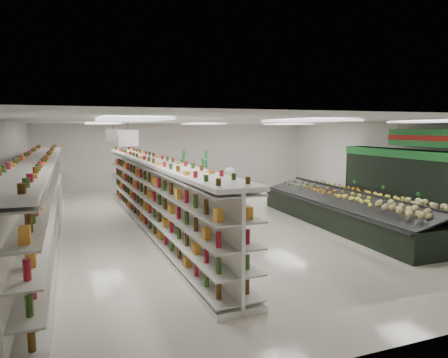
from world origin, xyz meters
name	(u,v)px	position (x,y,z in m)	size (l,w,h in m)	color
floor	(239,219)	(0.00, 0.00, 0.00)	(16.00, 16.00, 0.00)	beige
ceiling	(240,122)	(0.00, 0.00, 3.20)	(14.00, 16.00, 0.02)	white
wall_back	(179,155)	(0.00, 8.00, 1.60)	(14.00, 0.02, 3.20)	silver
wall_right	(405,164)	(7.00, 0.00, 1.60)	(0.02, 16.00, 3.20)	silver
produce_wall_case	(427,178)	(6.53, -1.50, 1.24)	(0.93, 8.00, 2.20)	black
aisle_sign_near	(128,138)	(-3.80, -2.00, 2.75)	(0.52, 0.06, 0.75)	white
aisle_sign_far	(113,135)	(-3.80, 2.00, 2.75)	(0.52, 0.06, 0.75)	white
hortifruti_banner	(424,138)	(6.25, -1.50, 2.65)	(0.12, 3.20, 0.95)	#207A2F
gondola_left	(38,205)	(-5.99, -0.77, 1.02)	(1.06, 12.80, 2.22)	white
gondola_center	(154,198)	(-2.91, -0.46, 0.96)	(1.41, 12.06, 2.09)	white
produce_island	(354,209)	(3.03, -2.01, 0.49)	(2.74, 7.29, 1.08)	black
soda_endcap	(194,174)	(0.14, 5.83, 0.88)	(1.49, 1.08, 1.81)	#A61913
shopper_main	(228,200)	(-1.00, -1.55, 0.95)	(0.69, 0.45, 1.89)	silver
shopper_background	(132,182)	(-2.80, 5.00, 0.74)	(0.72, 0.45, 1.49)	#A17E63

